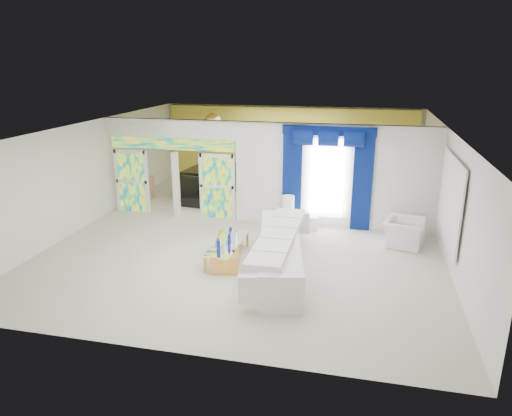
% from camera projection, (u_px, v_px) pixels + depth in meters
% --- Properties ---
extents(floor, '(12.00, 12.00, 0.00)m').
position_uv_depth(floor, '(255.00, 232.00, 13.51)').
color(floor, '#B7AF9E').
rests_on(floor, ground).
extents(dividing_wall, '(5.70, 0.18, 3.00)m').
position_uv_depth(dividing_wall, '(336.00, 177.00, 13.53)').
color(dividing_wall, white).
rests_on(dividing_wall, ground).
extents(dividing_header, '(4.30, 0.18, 0.55)m').
position_uv_depth(dividing_header, '(171.00, 128.00, 14.23)').
color(dividing_header, white).
rests_on(dividing_header, dividing_wall).
extents(stained_panel_left, '(0.95, 0.04, 2.00)m').
position_uv_depth(stained_panel_left, '(132.00, 181.00, 15.05)').
color(stained_panel_left, '#994C3F').
rests_on(stained_panel_left, ground).
extents(stained_panel_right, '(0.95, 0.04, 2.00)m').
position_uv_depth(stained_panel_right, '(217.00, 186.00, 14.44)').
color(stained_panel_right, '#994C3F').
rests_on(stained_panel_right, ground).
extents(stained_transom, '(4.00, 0.05, 0.35)m').
position_uv_depth(stained_transom, '(172.00, 144.00, 14.37)').
color(stained_transom, '#994C3F').
rests_on(stained_transom, dividing_header).
extents(window_pane, '(1.00, 0.02, 2.30)m').
position_uv_depth(window_pane, '(327.00, 179.00, 13.50)').
color(window_pane, white).
rests_on(window_pane, dividing_wall).
extents(blue_drape_left, '(0.55, 0.10, 2.80)m').
position_uv_depth(blue_drape_left, '(292.00, 179.00, 13.70)').
color(blue_drape_left, '#031042').
rests_on(blue_drape_left, ground).
extents(blue_drape_right, '(0.55, 0.10, 2.80)m').
position_uv_depth(blue_drape_right, '(362.00, 183.00, 13.27)').
color(blue_drape_right, '#031042').
rests_on(blue_drape_right, ground).
extents(blue_pelmet, '(2.60, 0.12, 0.25)m').
position_uv_depth(blue_pelmet, '(329.00, 131.00, 13.06)').
color(blue_pelmet, '#031042').
rests_on(blue_pelmet, dividing_wall).
extents(wall_mirror, '(0.04, 2.70, 1.90)m').
position_uv_depth(wall_mirror, '(451.00, 201.00, 11.05)').
color(wall_mirror, white).
rests_on(wall_mirror, ground).
extents(gold_curtains, '(9.70, 0.12, 2.90)m').
position_uv_depth(gold_curtains, '(289.00, 145.00, 18.54)').
color(gold_curtains, gold).
rests_on(gold_curtains, ground).
extents(white_sofa, '(1.66, 4.26, 0.79)m').
position_uv_depth(white_sofa, '(280.00, 254.00, 10.97)').
color(white_sofa, silver).
rests_on(white_sofa, ground).
extents(coffee_table, '(0.97, 1.96, 0.42)m').
position_uv_depth(coffee_table, '(228.00, 251.00, 11.59)').
color(coffee_table, gold).
rests_on(coffee_table, ground).
extents(console_table, '(1.19, 0.51, 0.38)m').
position_uv_depth(console_table, '(298.00, 222.00, 13.72)').
color(console_table, white).
rests_on(console_table, ground).
extents(table_lamp, '(0.36, 0.36, 0.58)m').
position_uv_depth(table_lamp, '(288.00, 206.00, 13.64)').
color(table_lamp, silver).
rests_on(table_lamp, console_table).
extents(armchair, '(1.18, 1.28, 0.70)m').
position_uv_depth(armchair, '(404.00, 232.00, 12.46)').
color(armchair, silver).
rests_on(armchair, ground).
extents(grand_piano, '(1.67, 2.08, 0.98)m').
position_uv_depth(grand_piano, '(211.00, 181.00, 17.17)').
color(grand_piano, black).
rests_on(grand_piano, ground).
extents(piano_bench, '(0.99, 0.47, 0.32)m').
position_uv_depth(piano_bench, '(196.00, 202.00, 15.78)').
color(piano_bench, black).
rests_on(piano_bench, ground).
extents(tv_console, '(0.57, 0.52, 0.80)m').
position_uv_depth(tv_console, '(145.00, 188.00, 16.61)').
color(tv_console, tan).
rests_on(tv_console, ground).
extents(chandelier, '(0.60, 0.60, 0.60)m').
position_uv_depth(chandelier, '(213.00, 122.00, 16.37)').
color(chandelier, gold).
rests_on(chandelier, ceiling).
extents(decanters, '(0.22, 1.08, 0.24)m').
position_uv_depth(decanters, '(226.00, 240.00, 11.45)').
color(decanters, '#1D148D').
rests_on(decanters, coffee_table).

